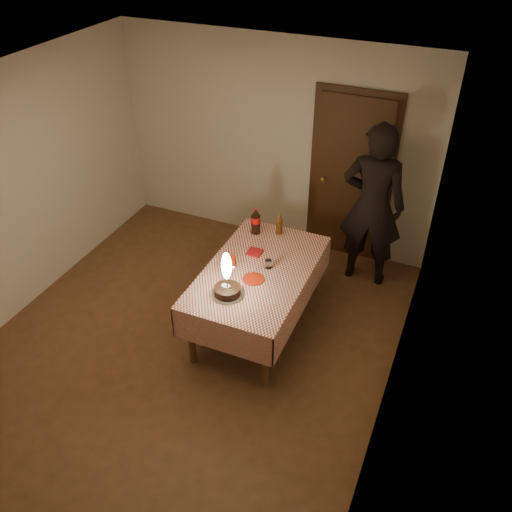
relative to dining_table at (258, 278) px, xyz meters
name	(u,v)px	position (x,y,z in m)	size (l,w,h in m)	color
ground	(192,341)	(-0.54, -0.50, -0.65)	(4.00, 4.50, 0.01)	brown
room_shell	(187,201)	(-0.50, -0.42, 1.01)	(4.04, 4.54, 2.62)	beige
dining_table	(258,278)	(0.00, 0.00, 0.00)	(1.02, 1.72, 0.75)	brown
birthday_cake	(227,283)	(-0.12, -0.46, 0.23)	(0.31, 0.31, 0.48)	white
red_plate	(254,279)	(0.02, -0.16, 0.10)	(0.22, 0.22, 0.01)	#B7220C
red_cup	(232,261)	(-0.27, -0.03, 0.15)	(0.08, 0.08, 0.10)	#BB2A0C
clear_cup	(269,264)	(0.08, 0.08, 0.14)	(0.07, 0.07, 0.09)	silver
napkin_stack	(255,252)	(-0.15, 0.26, 0.11)	(0.15, 0.15, 0.02)	#B3141A
cola_bottle	(256,221)	(-0.29, 0.62, 0.25)	(0.10, 0.10, 0.32)	black
amber_bottle_left	(279,224)	(-0.05, 0.71, 0.22)	(0.06, 0.06, 0.26)	#532D0E
photographer	(372,206)	(0.83, 1.30, 0.34)	(0.74, 0.50, 1.96)	black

